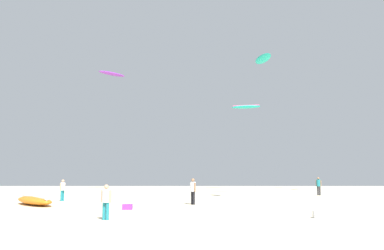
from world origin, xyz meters
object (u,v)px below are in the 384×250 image
(person_foreground, at_px, (106,199))
(kite_aloft_3, at_px, (246,107))
(kite_grounded_near, at_px, (35,200))
(person_right, at_px, (193,189))
(kite_aloft_1, at_px, (263,59))
(kite_aloft_2, at_px, (112,74))
(gear_bag, at_px, (128,207))
(cooler_box, at_px, (320,215))
(person_left, at_px, (319,185))
(person_midground, at_px, (63,188))

(person_foreground, relative_size, kite_aloft_3, 0.47)
(kite_grounded_near, distance_m, kite_aloft_3, 25.15)
(person_right, height_order, kite_aloft_1, kite_aloft_1)
(kite_aloft_2, bearing_deg, gear_bag, -76.32)
(kite_aloft_1, bearing_deg, kite_aloft_2, 126.42)
(kite_aloft_1, bearing_deg, kite_grounded_near, -164.68)
(cooler_box, height_order, kite_aloft_3, kite_aloft_3)
(person_left, relative_size, kite_aloft_2, 0.46)
(kite_grounded_near, bearing_deg, cooler_box, -26.03)
(cooler_box, relative_size, kite_aloft_3, 0.17)
(person_foreground, bearing_deg, gear_bag, 20.23)
(person_left, height_order, kite_aloft_3, kite_aloft_3)
(person_foreground, bearing_deg, person_right, -1.38)
(person_right, relative_size, kite_aloft_2, 0.46)
(kite_grounded_near, height_order, kite_aloft_1, kite_aloft_1)
(cooler_box, bearing_deg, person_foreground, -175.12)
(kite_aloft_1, bearing_deg, kite_aloft_3, 89.03)
(person_foreground, relative_size, person_midground, 0.95)
(kite_aloft_2, bearing_deg, kite_aloft_1, -53.58)
(person_left, distance_m, kite_aloft_2, 32.12)
(kite_aloft_1, distance_m, kite_aloft_2, 29.40)
(person_foreground, distance_m, kite_aloft_1, 19.61)
(person_foreground, relative_size, gear_bag, 2.80)
(kite_grounded_near, bearing_deg, kite_aloft_1, 15.32)
(gear_bag, bearing_deg, kite_aloft_3, 64.06)
(person_right, height_order, kite_aloft_3, kite_aloft_3)
(person_midground, bearing_deg, cooler_box, -12.34)
(person_foreground, height_order, cooler_box, person_foreground)
(kite_aloft_3, bearing_deg, person_foreground, -111.25)
(person_right, relative_size, kite_grounded_near, 0.35)
(person_foreground, xyz_separation_m, person_midground, (-6.19, 13.00, 0.05))
(person_right, bearing_deg, cooler_box, 91.69)
(person_midground, xyz_separation_m, kite_grounded_near, (-0.54, -4.09, -0.66))
(person_right, relative_size, kite_aloft_1, 0.63)
(person_midground, xyz_separation_m, kite_aloft_3, (16.06, 12.38, 8.59))
(person_midground, bearing_deg, kite_grounded_near, -72.64)
(person_left, distance_m, kite_aloft_3, 11.34)
(person_foreground, relative_size, person_left, 0.87)
(kite_aloft_1, xyz_separation_m, kite_aloft_3, (0.20, 11.98, -1.90))
(person_left, bearing_deg, person_right, -3.17)
(kite_aloft_2, height_order, kite_aloft_3, kite_aloft_2)
(person_right, xyz_separation_m, kite_grounded_near, (-10.65, -0.43, -0.73))
(person_right, xyz_separation_m, cooler_box, (5.89, -8.51, -0.88))
(person_foreground, xyz_separation_m, kite_grounded_near, (-6.73, 8.92, -0.61))
(person_foreground, height_order, person_right, person_right)
(kite_grounded_near, distance_m, kite_aloft_1, 20.33)
(person_midground, bearing_deg, kite_aloft_1, 26.36)
(person_left, relative_size, kite_aloft_3, 0.54)
(kite_aloft_1, bearing_deg, person_left, 51.26)
(cooler_box, height_order, kite_aloft_2, kite_aloft_2)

